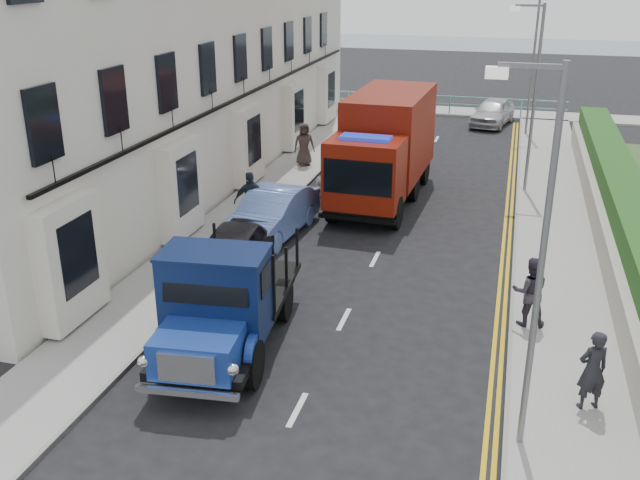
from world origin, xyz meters
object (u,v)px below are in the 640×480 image
Objects in this scene: lamp_near at (536,246)px; pedestrian_east_near at (592,370)px; lamp_mid at (532,89)px; lamp_far at (531,56)px; parked_car_front at (232,254)px; red_lorry at (385,145)px; bedford_lorry at (219,310)px.

lamp_near is 4.14× the size of pedestrian_east_near.
lamp_mid is 1.00× the size of lamp_far.
parked_car_front is at bearing -48.52° from pedestrian_east_near.
lamp_near reaches higher than parked_car_front.
lamp_near and lamp_mid have the same top height.
pedestrian_east_near is at bearing -29.91° from parked_car_front.
pedestrian_east_near is at bearing -86.75° from lamp_far.
red_lorry is (-5.01, 13.79, -1.93)m from lamp_near.
parked_car_front is 10.05m from pedestrian_east_near.
lamp_mid is 14.92m from pedestrian_east_near.
lamp_near and lamp_far have the same top height.
lamp_far reaches higher than pedestrian_east_near.
lamp_mid reaches higher than bedford_lorry.
lamp_mid is 10.00m from lamp_far.
lamp_far is (0.00, 26.00, 0.00)m from lamp_near.
lamp_mid reaches higher than red_lorry.
lamp_mid is (0.00, 16.00, 0.00)m from lamp_near.
bedford_lorry is 12.47m from red_lorry.
lamp_mid is 16.15m from bedford_lorry.
red_lorry is at bearing 109.96° from lamp_near.
bedford_lorry is at bearing -77.23° from parked_car_front.
lamp_far is 13.34m from red_lorry.
lamp_far is at bearing 69.68° from bedford_lorry.
red_lorry is 13.94m from pedestrian_east_near.
pedestrian_east_near is at bearing -84.52° from lamp_mid.
lamp_near is at bearing -41.36° from parked_car_front.
lamp_mid is at bearing -108.94° from pedestrian_east_near.
lamp_far is 24.77m from pedestrian_east_near.
bedford_lorry is 3.44× the size of pedestrian_east_near.
lamp_mid is 13.42m from parked_car_front.
bedford_lorry is at bearing -104.57° from lamp_far.
parked_car_front is (-1.39, 4.13, -0.48)m from bedford_lorry.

